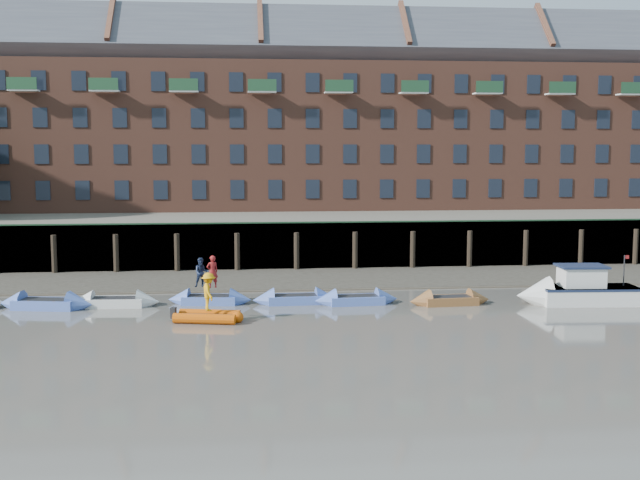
{
  "coord_description": "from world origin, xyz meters",
  "views": [
    {
      "loc": [
        -1.63,
        -31.93,
        8.29
      ],
      "look_at": [
        2.65,
        12.0,
        3.2
      ],
      "focal_mm": 45.0,
      "sensor_mm": 36.0,
      "label": 1
    }
  ],
  "objects": [
    {
      "name": "apartment_terrace",
      "position": [
        -0.0,
        36.99,
        12.82
      ],
      "size": [
        80.6,
        15.56,
        20.98
      ],
      "color": "brown",
      "rests_on": "bank_terrace"
    },
    {
      "name": "rowboat_4",
      "position": [
        1.13,
        10.22,
        0.23
      ],
      "size": [
        4.6,
        1.53,
        1.32
      ],
      "rotation": [
        0.0,
        0.0,
        0.05
      ],
      "color": "#4E6BC1",
      "rests_on": "ground"
    },
    {
      "name": "rib_tender",
      "position": [
        -3.23,
        6.09,
        0.25
      ],
      "size": [
        3.37,
        2.14,
        0.57
      ],
      "rotation": [
        0.0,
        0.0,
        -0.22
      ],
      "color": "#CC4F07",
      "rests_on": "ground"
    },
    {
      "name": "rowboat_3",
      "position": [
        -3.42,
        10.55,
        0.23
      ],
      "size": [
        4.56,
        1.79,
        1.29
      ],
      "rotation": [
        0.0,
        0.0,
        -0.12
      ],
      "color": "#4E6BC1",
      "rests_on": "ground"
    },
    {
      "name": "bank_terrace",
      "position": [
        0.0,
        36.0,
        1.6
      ],
      "size": [
        110.0,
        28.0,
        3.2
      ],
      "primitive_type": "cube",
      "color": "#5E594D",
      "rests_on": "ground"
    },
    {
      "name": "rowboat_6",
      "position": [
        9.3,
        9.11,
        0.23
      ],
      "size": [
        4.49,
        1.62,
        1.28
      ],
      "rotation": [
        0.0,
        0.0,
        0.08
      ],
      "color": "brown",
      "rests_on": "ground"
    },
    {
      "name": "rowboat_2",
      "position": [
        -8.33,
        10.32,
        0.24
      ],
      "size": [
        4.66,
        1.54,
        1.34
      ],
      "rotation": [
        0.0,
        0.0,
        -0.04
      ],
      "color": "silver",
      "rests_on": "ground"
    },
    {
      "name": "foreshore",
      "position": [
        0.0,
        18.0,
        0.0
      ],
      "size": [
        110.0,
        8.0,
        0.5
      ],
      "primitive_type": "cube",
      "color": "#3D382F",
      "rests_on": "ground"
    },
    {
      "name": "rowboat_5",
      "position": [
        4.37,
        9.73,
        0.23
      ],
      "size": [
        4.58,
        1.62,
        1.3
      ],
      "rotation": [
        0.0,
        0.0,
        0.07
      ],
      "color": "#4E6BC1",
      "rests_on": "ground"
    },
    {
      "name": "ground",
      "position": [
        0.0,
        0.0,
        0.0
      ],
      "size": [
        220.0,
        220.0,
        0.0
      ],
      "primitive_type": "plane",
      "color": "#635F57",
      "rests_on": "ground"
    },
    {
      "name": "person_rower_a",
      "position": [
        -3.26,
        10.55,
        1.74
      ],
      "size": [
        0.74,
        0.62,
        1.74
      ],
      "primitive_type": "imported",
      "rotation": [
        0.0,
        0.0,
        3.53
      ],
      "color": "maroon",
      "rests_on": "rowboat_3"
    },
    {
      "name": "river_wall",
      "position": [
        -0.0,
        22.38,
        1.59
      ],
      "size": [
        110.0,
        1.23,
        3.3
      ],
      "color": "#2D2A26",
      "rests_on": "ground"
    },
    {
      "name": "person_rower_b",
      "position": [
        -3.84,
        10.76,
        1.67
      ],
      "size": [
        0.86,
        0.71,
        1.6
      ],
      "primitive_type": "imported",
      "rotation": [
        0.0,
        0.0,
        0.15
      ],
      "color": "#19233F",
      "rests_on": "rowboat_3"
    },
    {
      "name": "person_rib_crew",
      "position": [
        -3.27,
        6.1,
        1.45
      ],
      "size": [
        0.92,
        1.31,
        1.84
      ],
      "primitive_type": "imported",
      "rotation": [
        0.0,
        0.0,
        1.79
      ],
      "color": "orange",
      "rests_on": "rib_tender"
    },
    {
      "name": "motor_launch",
      "position": [
        15.66,
        8.67,
        0.68
      ],
      "size": [
        6.56,
        2.45,
        2.66
      ],
      "rotation": [
        0.0,
        0.0,
        3.09
      ],
      "color": "silver",
      "rests_on": "ground"
    },
    {
      "name": "mud_band",
      "position": [
        0.0,
        14.6,
        0.0
      ],
      "size": [
        110.0,
        1.6,
        0.1
      ],
      "primitive_type": "cube",
      "color": "#4C4336",
      "rests_on": "ground"
    },
    {
      "name": "rowboat_1",
      "position": [
        -11.82,
        10.06,
        0.25
      ],
      "size": [
        5.13,
        2.31,
        1.44
      ],
      "rotation": [
        0.0,
        0.0,
        -0.18
      ],
      "color": "#4E6BC1",
      "rests_on": "ground"
    }
  ]
}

